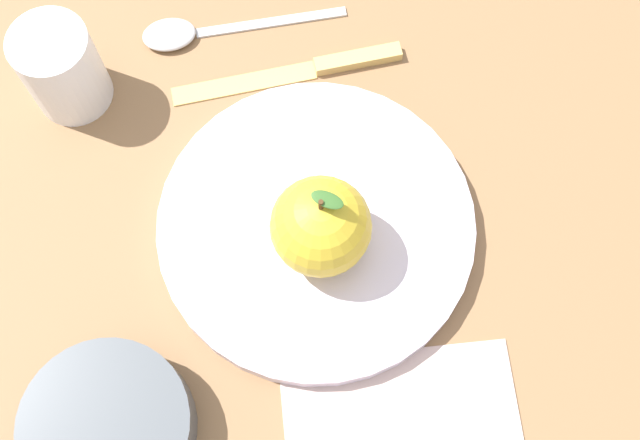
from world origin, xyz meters
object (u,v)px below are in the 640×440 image
cup (60,66)px  apple (321,226)px  side_bowl (107,426)px  spoon (194,31)px  knife (309,69)px  dinner_plate (320,224)px

cup → apple: bearing=-63.7°
side_bowl → spoon: bearing=53.5°
apple → cup: (-0.12, 0.23, -0.01)m
cup → knife: cup is taller
dinner_plate → cup: size_ratio=3.09×
cup → spoon: cup is taller
spoon → cup: bearing=-178.9°
side_bowl → apple: bearing=12.7°
dinner_plate → knife: dinner_plate is taller
cup → spoon: size_ratio=0.46×
side_bowl → knife: side_bowl is taller
knife → spoon: size_ratio=1.11×
dinner_plate → knife: (0.07, 0.13, -0.01)m
knife → spoon: bearing=130.1°
cup → knife: 0.21m
apple → spoon: (0.00, 0.24, -0.05)m
side_bowl → spoon: size_ratio=0.69×
dinner_plate → side_bowl: 0.22m
apple → cup: size_ratio=1.07×
dinner_plate → apple: size_ratio=2.88×
spoon → dinner_plate: bearing=-88.4°
apple → knife: size_ratio=0.44×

